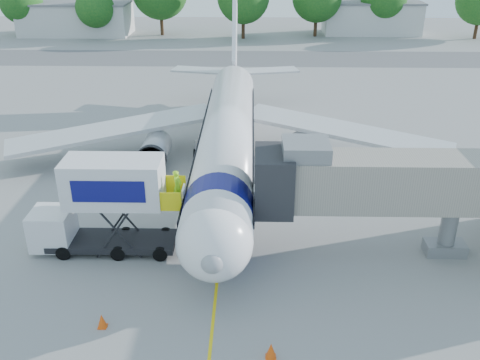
{
  "coord_description": "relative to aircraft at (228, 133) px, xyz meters",
  "views": [
    {
      "loc": [
        1.67,
        -32.44,
        16.44
      ],
      "look_at": [
        1.06,
        -4.43,
        3.2
      ],
      "focal_mm": 40.0,
      "sensor_mm": 36.0,
      "label": 1
    }
  ],
  "objects": [
    {
      "name": "guidance_line",
      "position": [
        0.0,
        -4.12,
        -2.94
      ],
      "size": [
        0.15,
        70.0,
        0.01
      ],
      "primitive_type": "cube",
      "color": "yellow",
      "rests_on": "ground"
    },
    {
      "name": "safety_cone_a",
      "position": [
        2.6,
        -19.35,
        -2.58
      ],
      "size": [
        0.48,
        0.48,
        0.77
      ],
      "color": "#E54B0C",
      "rests_on": "ground"
    },
    {
      "name": "taxiway_strip",
      "position": [
        0.0,
        37.88,
        -2.94
      ],
      "size": [
        120.0,
        10.0,
        0.01
      ],
      "primitive_type": "cube",
      "color": "#59595B",
      "rests_on": "ground"
    },
    {
      "name": "aircraft",
      "position": [
        0.0,
        0.0,
        0.0
      ],
      "size": [
        34.17,
        37.73,
        11.35
      ],
      "color": "white",
      "rests_on": "ground"
    },
    {
      "name": "safety_cone_b",
      "position": [
        -5.0,
        -17.58,
        -2.61
      ],
      "size": [
        0.44,
        0.44,
        0.7
      ],
      "color": "#E54B0C",
      "rests_on": "ground"
    },
    {
      "name": "tree_b",
      "position": [
        -23.58,
        52.23,
        1.84
      ],
      "size": [
        6.19,
        6.19,
        7.89
      ],
      "color": "#382314",
      "rests_on": "ground"
    },
    {
      "name": "jet_bridge",
      "position": [
        7.99,
        -11.12,
        1.39
      ],
      "size": [
        13.9,
        3.2,
        6.6
      ],
      "color": "gray",
      "rests_on": "ground"
    },
    {
      "name": "catering_hiloader",
      "position": [
        -6.26,
        -11.12,
        -0.19
      ],
      "size": [
        8.5,
        2.44,
        5.5
      ],
      "color": "black",
      "rests_on": "ground"
    },
    {
      "name": "outbuilding_right",
      "position": [
        22.0,
        57.88,
        -0.29
      ],
      "size": [
        16.4,
        7.4,
        5.3
      ],
      "color": "beige",
      "rests_on": "ground"
    },
    {
      "name": "outbuilding_left",
      "position": [
        -28.0,
        55.88,
        -0.29
      ],
      "size": [
        18.4,
        8.4,
        5.3
      ],
      "color": "beige",
      "rests_on": "ground"
    },
    {
      "name": "ground",
      "position": [
        0.0,
        -4.12,
        -2.95
      ],
      "size": [
        160.0,
        160.0,
        0.0
      ],
      "primitive_type": "plane",
      "color": "gray",
      "rests_on": "ground"
    },
    {
      "name": "tree_a",
      "position": [
        -36.3,
        54.38,
        2.4
      ],
      "size": [
        6.92,
        6.92,
        8.82
      ],
      "color": "#382314",
      "rests_on": "ground"
    }
  ]
}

